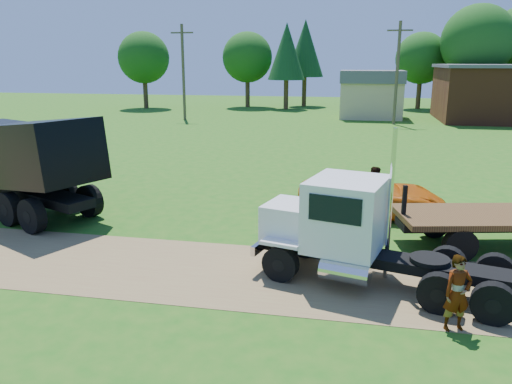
% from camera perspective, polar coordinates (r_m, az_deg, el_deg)
% --- Properties ---
extents(ground, '(140.00, 140.00, 0.00)m').
position_cam_1_polar(ground, '(13.69, -0.14, -9.45)').
color(ground, '#1C5A13').
rests_on(ground, ground).
extents(dirt_track, '(120.00, 4.20, 0.01)m').
position_cam_1_polar(dirt_track, '(13.69, -0.14, -9.42)').
color(dirt_track, brown).
rests_on(dirt_track, ground).
extents(white_semi_tractor, '(6.79, 3.70, 4.01)m').
position_cam_1_polar(white_semi_tractor, '(13.21, 10.50, -4.24)').
color(white_semi_tractor, black).
rests_on(white_semi_tractor, ground).
extents(black_dump_truck, '(8.68, 5.75, 3.76)m').
position_cam_1_polar(black_dump_truck, '(20.85, -25.90, 3.48)').
color(black_dump_truck, black).
rests_on(black_dump_truck, ground).
extents(orange_pickup, '(5.42, 2.57, 1.50)m').
position_cam_1_polar(orange_pickup, '(19.15, 13.02, -0.35)').
color(orange_pickup, '#C65A09').
rests_on(orange_pickup, ground).
extents(spectator_a, '(0.72, 0.60, 1.69)m').
position_cam_1_polar(spectator_a, '(11.58, 22.03, -10.70)').
color(spectator_a, '#999999').
rests_on(spectator_a, ground).
extents(spectator_b, '(0.94, 0.75, 1.89)m').
position_cam_1_polar(spectator_b, '(18.90, 13.23, 0.05)').
color(spectator_b, '#999999').
rests_on(spectator_b, ground).
extents(tan_shed, '(6.20, 5.40, 4.70)m').
position_cam_1_polar(tan_shed, '(52.37, 13.03, 10.90)').
color(tan_shed, tan).
rests_on(tan_shed, ground).
extents(utility_poles, '(42.20, 0.28, 9.00)m').
position_cam_1_polar(utility_poles, '(47.39, 15.83, 13.13)').
color(utility_poles, '#4B3D2A').
rests_on(utility_poles, ground).
extents(tree_row, '(55.79, 12.91, 11.68)m').
position_cam_1_polar(tree_row, '(62.15, 17.99, 15.38)').
color(tree_row, '#382817').
rests_on(tree_row, ground).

